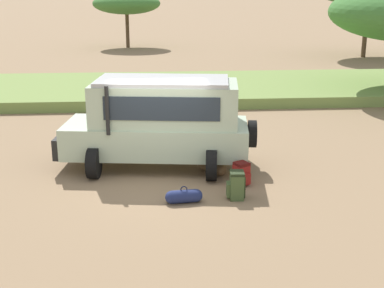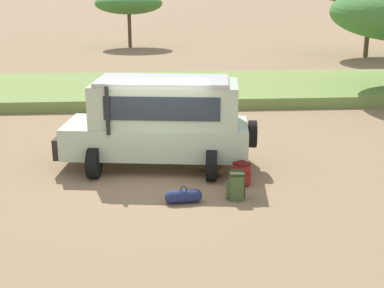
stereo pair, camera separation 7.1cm
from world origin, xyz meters
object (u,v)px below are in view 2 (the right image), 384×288
at_px(safari_vehicle, 160,121).
at_px(acacia_tree_far_left, 129,4).
at_px(duffel_bag_soft_canvas, 184,196).
at_px(backpack_beside_front_wheel, 242,174).
at_px(backpack_cluster_center, 236,186).
at_px(duffel_bag_low_black_case, 212,166).

xyz_separation_m(safari_vehicle, acacia_tree_far_left, (-1.90, 28.32, 2.01)).
distance_m(safari_vehicle, duffel_bag_soft_canvas, 2.85).
relative_size(safari_vehicle, backpack_beside_front_wheel, 9.42).
bearing_deg(acacia_tree_far_left, backpack_cluster_center, -83.31).
xyz_separation_m(backpack_beside_front_wheel, duffel_bag_low_black_case, (-0.65, 0.92, -0.10)).
height_order(safari_vehicle, backpack_cluster_center, safari_vehicle).
distance_m(backpack_beside_front_wheel, backpack_cluster_center, 0.93).
bearing_deg(acacia_tree_far_left, backpack_beside_front_wheel, -82.59).
relative_size(backpack_beside_front_wheel, duffel_bag_soft_canvas, 0.67).
height_order(backpack_beside_front_wheel, duffel_bag_low_black_case, backpack_beside_front_wheel).
relative_size(backpack_cluster_center, duffel_bag_soft_canvas, 0.76).
relative_size(backpack_cluster_center, acacia_tree_far_left, 0.13).
bearing_deg(backpack_beside_front_wheel, duffel_bag_low_black_case, 125.13).
relative_size(backpack_beside_front_wheel, acacia_tree_far_left, 0.11).
height_order(safari_vehicle, duffel_bag_soft_canvas, safari_vehicle).
bearing_deg(duffel_bag_soft_canvas, acacia_tree_far_left, 94.39).
distance_m(duffel_bag_low_black_case, acacia_tree_far_left, 29.28).
relative_size(duffel_bag_low_black_case, acacia_tree_far_left, 0.17).
bearing_deg(backpack_beside_front_wheel, duffel_bag_soft_canvas, -145.62).
xyz_separation_m(safari_vehicle, backpack_beside_front_wheel, (1.99, -1.53, -1.01)).
bearing_deg(duffel_bag_soft_canvas, safari_vehicle, 100.44).
xyz_separation_m(safari_vehicle, backpack_cluster_center, (1.71, -2.41, -0.97)).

